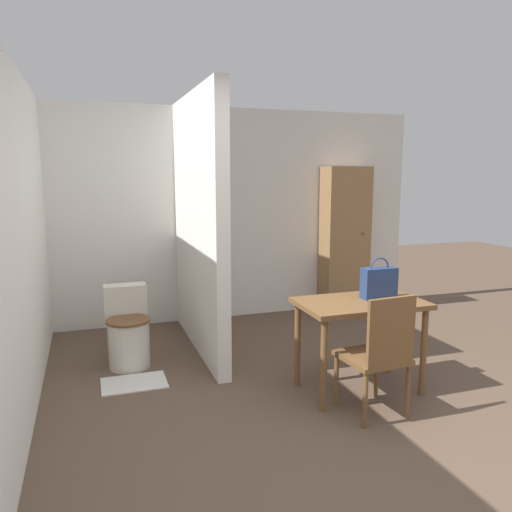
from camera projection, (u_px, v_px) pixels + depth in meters
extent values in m
plane|color=brown|center=(373.00, 470.00, 2.97)|extent=(16.00, 16.00, 0.00)
cube|color=white|center=(222.00, 215.00, 6.00)|extent=(4.93, 0.12, 2.50)
cube|color=white|center=(19.00, 241.00, 3.71)|extent=(0.12, 4.40, 2.50)
cube|color=white|center=(198.00, 224.00, 4.89)|extent=(0.12, 1.92, 2.50)
cube|color=brown|center=(361.00, 303.00, 3.96)|extent=(0.99, 0.60, 0.04)
cylinder|color=brown|center=(324.00, 366.00, 3.65)|extent=(0.05, 0.05, 0.71)
cylinder|color=brown|center=(423.00, 352.00, 3.93)|extent=(0.05, 0.05, 0.71)
cylinder|color=brown|center=(297.00, 344.00, 4.10)|extent=(0.05, 0.05, 0.71)
cylinder|color=brown|center=(389.00, 334.00, 4.38)|extent=(0.05, 0.05, 0.71)
cube|color=brown|center=(372.00, 357.00, 3.63)|extent=(0.46, 0.46, 0.04)
cube|color=brown|center=(391.00, 331.00, 3.41)|extent=(0.39, 0.06, 0.48)
cylinder|color=brown|center=(336.00, 380.00, 3.76)|extent=(0.04, 0.04, 0.40)
cylinder|color=brown|center=(376.00, 373.00, 3.90)|extent=(0.04, 0.04, 0.40)
cylinder|color=brown|center=(365.00, 401.00, 3.43)|extent=(0.04, 0.04, 0.40)
cylinder|color=brown|center=(408.00, 391.00, 3.57)|extent=(0.04, 0.04, 0.40)
cylinder|color=silver|center=(129.00, 344.00, 4.53)|extent=(0.37, 0.37, 0.42)
cylinder|color=brown|center=(128.00, 320.00, 4.49)|extent=(0.39, 0.39, 0.02)
cube|color=silver|center=(125.00, 300.00, 4.71)|extent=(0.39, 0.18, 0.29)
cube|color=navy|center=(379.00, 283.00, 4.02)|extent=(0.29, 0.11, 0.25)
torus|color=navy|center=(380.00, 268.00, 4.00)|extent=(0.17, 0.01, 0.17)
cube|color=#997047|center=(345.00, 240.00, 6.32)|extent=(0.58, 0.32, 1.83)
sphere|color=black|center=(363.00, 234.00, 6.19)|extent=(0.02, 0.02, 0.02)
cube|color=silver|center=(134.00, 383.00, 4.19)|extent=(0.53, 0.37, 0.01)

